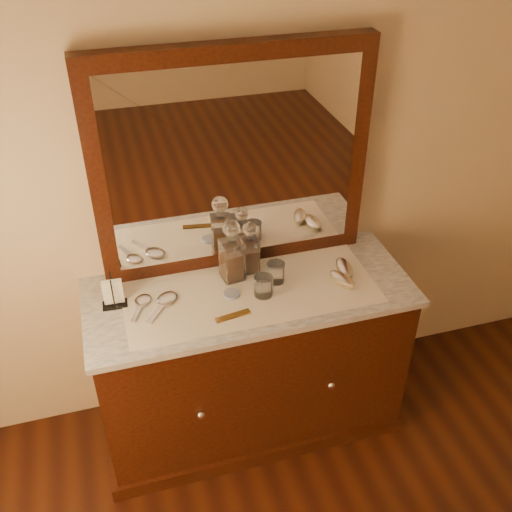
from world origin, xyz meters
name	(u,v)px	position (x,y,z in m)	size (l,w,h in m)	color
dresser_cabinet	(250,361)	(0.00, 1.96, 0.41)	(1.40, 0.55, 0.82)	black
dresser_plinth	(251,412)	(0.00, 1.96, 0.04)	(1.46, 0.59, 0.08)	black
knob_left	(201,415)	(-0.30, 1.67, 0.45)	(0.04, 0.04, 0.04)	silver
knob_right	(331,385)	(0.30, 1.67, 0.45)	(0.04, 0.04, 0.04)	silver
marble_top	(250,293)	(0.00, 1.96, 0.83)	(1.44, 0.59, 0.03)	white
mirror_frame	(233,163)	(0.00, 2.20, 1.35)	(1.20, 0.08, 1.00)	black
mirror_glass	(235,166)	(0.00, 2.17, 1.35)	(1.06, 0.01, 0.86)	white
lace_runner	(251,292)	(0.00, 1.94, 0.85)	(1.10, 0.45, 0.00)	silver
pin_dish	(232,294)	(-0.09, 1.94, 0.86)	(0.07, 0.07, 0.01)	white
comb	(233,316)	(-0.12, 1.80, 0.86)	(0.15, 0.03, 0.01)	brown
napkin_rack	(113,294)	(-0.58, 2.01, 0.91)	(0.11, 0.07, 0.16)	black
decanter_left	(232,256)	(-0.05, 2.06, 0.97)	(0.10, 0.10, 0.30)	#9B4A16
decanter_right	(250,252)	(0.04, 2.09, 0.95)	(0.08, 0.08, 0.25)	#9B4A16
brush_near	(342,280)	(0.41, 1.88, 0.87)	(0.11, 0.16, 0.04)	tan
brush_far	(344,268)	(0.45, 1.96, 0.87)	(0.08, 0.15, 0.04)	tan
hand_mirror_outer	(142,303)	(-0.47, 1.99, 0.86)	(0.12, 0.18, 0.02)	silver
hand_mirror_inner	(165,301)	(-0.37, 1.97, 0.86)	(0.17, 0.20, 0.02)	silver
tumblers	(270,279)	(0.09, 1.94, 0.90)	(0.16, 0.16, 0.09)	white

